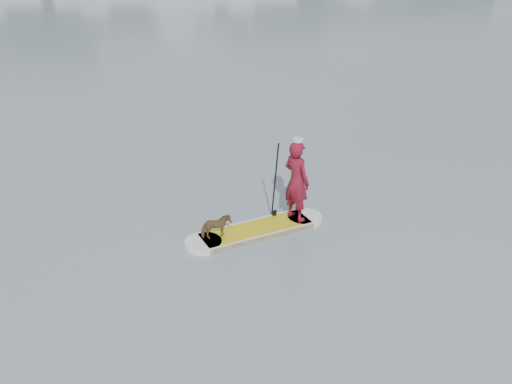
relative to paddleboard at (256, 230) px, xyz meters
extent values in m
plane|color=slate|center=(0.63, 1.87, -0.06)|extent=(140.00, 140.00, 0.00)
cube|color=gold|center=(0.00, 0.00, 0.00)|extent=(2.60, 1.24, 0.12)
cylinder|color=silver|center=(-1.23, -0.23, 0.00)|extent=(0.80, 0.80, 0.12)
cylinder|color=silver|center=(1.23, 0.23, 0.00)|extent=(0.80, 0.80, 0.12)
cube|color=silver|center=(-0.07, 0.36, 0.00)|extent=(2.47, 0.51, 0.12)
cube|color=silver|center=(0.07, -0.36, 0.00)|extent=(2.47, 0.51, 0.12)
imported|color=maroon|center=(0.98, 0.18, 0.99)|extent=(0.70, 0.81, 1.86)
cylinder|color=silver|center=(0.98, 0.18, 1.96)|extent=(0.22, 0.22, 0.07)
imported|color=#53381C|center=(-0.93, -0.17, 0.33)|extent=(0.66, 0.35, 0.53)
cylinder|color=black|center=(0.56, 0.42, 0.94)|extent=(0.09, 0.30, 1.89)
cube|color=black|center=(0.56, 0.42, 0.04)|extent=(0.10, 0.04, 0.32)
camera|label=1|loc=(-3.03, -10.47, 6.30)|focal=40.00mm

